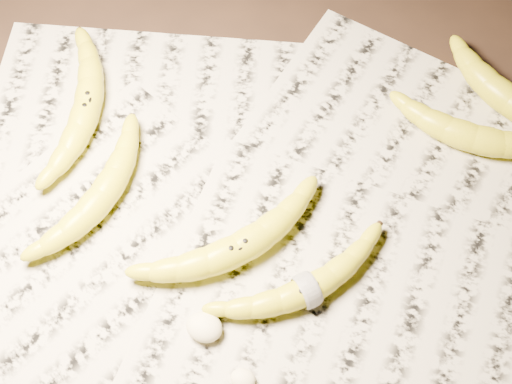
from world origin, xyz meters
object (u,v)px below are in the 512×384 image
(banana_upper_a, at_px, (475,137))
(banana_upper_b, at_px, (512,100))
(banana_left_a, at_px, (86,105))
(banana_left_b, at_px, (102,194))
(banana_taped, at_px, (307,289))
(banana_center, at_px, (238,248))

(banana_upper_a, distance_m, banana_upper_b, 0.07)
(banana_left_a, bearing_deg, banana_upper_b, -83.82)
(banana_left_b, bearing_deg, banana_taped, -86.33)
(banana_left_b, bearing_deg, banana_upper_a, -50.20)
(banana_left_b, xyz_separation_m, banana_taped, (0.26, -0.04, -0.00))
(banana_center, xyz_separation_m, banana_taped, (0.09, -0.02, -0.00))
(banana_left_b, distance_m, banana_center, 0.17)
(banana_left_b, relative_size, banana_upper_b, 0.97)
(banana_upper_a, bearing_deg, banana_upper_b, 63.73)
(banana_center, height_order, banana_taped, banana_center)
(banana_left_b, xyz_separation_m, banana_center, (0.17, -0.01, 0.00))
(banana_left_a, xyz_separation_m, banana_upper_b, (0.50, 0.17, 0.00))
(banana_center, relative_size, banana_upper_a, 1.10)
(banana_left_a, relative_size, banana_upper_a, 1.09)
(banana_left_b, distance_m, banana_taped, 0.26)
(banana_upper_a, relative_size, banana_upper_b, 0.99)
(banana_left_a, bearing_deg, banana_upper_a, -90.09)
(banana_upper_a, height_order, banana_upper_b, banana_upper_b)
(banana_left_b, relative_size, banana_taped, 0.96)
(banana_upper_a, bearing_deg, banana_left_a, -166.72)
(banana_left_b, xyz_separation_m, banana_upper_a, (0.40, 0.21, 0.00))
(banana_center, bearing_deg, banana_upper_a, -1.77)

